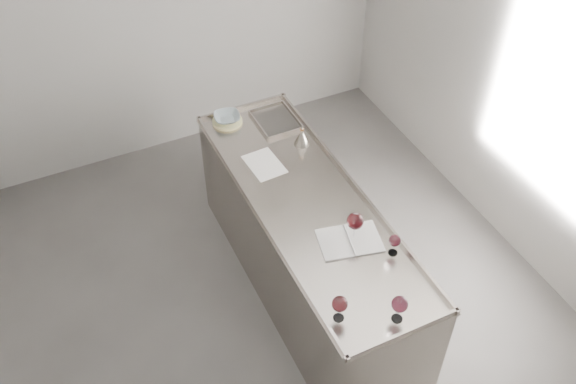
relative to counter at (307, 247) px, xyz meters
name	(u,v)px	position (x,y,z in m)	size (l,w,h in m)	color
room_shell	(257,204)	(-0.50, -0.30, 0.93)	(4.54, 5.04, 2.84)	#4F4D4A
counter	(307,247)	(0.00, 0.00, 0.00)	(0.77, 2.42, 0.97)	gray
wine_glass_left	(340,304)	(-0.28, -0.93, 0.60)	(0.09, 0.09, 0.18)	white
wine_glass_middle	(400,305)	(0.03, -1.08, 0.60)	(0.10, 0.10, 0.19)	white
wine_glass_right	(355,222)	(0.11, -0.42, 0.62)	(0.11, 0.11, 0.21)	white
wine_glass_small	(395,241)	(0.27, -0.64, 0.58)	(0.08, 0.08, 0.16)	white
notebook	(350,240)	(0.08, -0.44, 0.47)	(0.45, 0.36, 0.02)	silver
loose_paper_top	(264,164)	(-0.12, 0.49, 0.47)	(0.23, 0.32, 0.00)	white
trivet	(227,121)	(-0.17, 1.07, 0.48)	(0.24, 0.24, 0.02)	beige
ceramic_bowl	(227,118)	(-0.17, 1.07, 0.51)	(0.20, 0.20, 0.05)	#8B9CA2
wine_funnel	(302,138)	(0.24, 0.58, 0.52)	(0.12, 0.12, 0.18)	#AAA498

